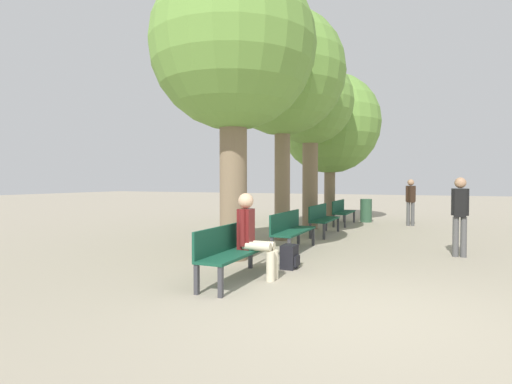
% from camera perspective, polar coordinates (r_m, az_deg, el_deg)
% --- Properties ---
extents(ground_plane, '(80.00, 80.00, 0.00)m').
position_cam_1_polar(ground_plane, '(4.92, 14.62, -16.39)').
color(ground_plane, gray).
extents(bench_row_0, '(0.45, 1.84, 0.84)m').
position_cam_1_polar(bench_row_0, '(6.13, -3.38, -7.94)').
color(bench_row_0, '#144733').
rests_on(bench_row_0, ground_plane).
extents(bench_row_1, '(0.45, 1.84, 0.84)m').
position_cam_1_polar(bench_row_1, '(8.68, 4.96, -5.11)').
color(bench_row_1, '#144733').
rests_on(bench_row_1, ground_plane).
extents(bench_row_2, '(0.45, 1.84, 0.84)m').
position_cam_1_polar(bench_row_2, '(11.35, 9.42, -3.54)').
color(bench_row_2, '#144733').
rests_on(bench_row_2, ground_plane).
extents(bench_row_3, '(0.45, 1.84, 0.84)m').
position_cam_1_polar(bench_row_3, '(14.06, 12.17, -2.56)').
color(bench_row_3, '#144733').
rests_on(bench_row_3, ground_plane).
extents(tree_row_0, '(3.15, 3.15, 5.63)m').
position_cam_1_polar(tree_row_0, '(8.03, -3.29, 19.58)').
color(tree_row_0, '#7A664C').
rests_on(tree_row_0, ground_plane).
extents(tree_row_1, '(3.18, 3.18, 5.86)m').
position_cam_1_polar(tree_row_1, '(10.56, 3.80, 16.49)').
color(tree_row_1, '#7A664C').
rests_on(tree_row_1, ground_plane).
extents(tree_row_2, '(2.70, 2.70, 5.36)m').
position_cam_1_polar(tree_row_2, '(12.92, 7.77, 12.34)').
color(tree_row_2, '#7A664C').
rests_on(tree_row_2, ground_plane).
extents(tree_row_3, '(3.75, 3.75, 5.55)m').
position_cam_1_polar(tree_row_3, '(15.49, 10.52, 9.55)').
color(tree_row_3, '#7A664C').
rests_on(tree_row_3, ground_plane).
extents(person_seated, '(0.63, 0.36, 1.32)m').
position_cam_1_polar(person_seated, '(6.23, -0.46, -5.93)').
color(person_seated, beige).
rests_on(person_seated, ground_plane).
extents(backpack, '(0.28, 0.33, 0.41)m').
position_cam_1_polar(backpack, '(6.99, 4.83, -9.23)').
color(backpack, black).
rests_on(backpack, ground_plane).
extents(pedestrian_near, '(0.32, 0.22, 1.58)m').
position_cam_1_polar(pedestrian_near, '(8.88, 27.12, -2.49)').
color(pedestrian_near, '#4C4C4C').
rests_on(pedestrian_near, ground_plane).
extents(pedestrian_mid, '(0.32, 0.28, 1.56)m').
position_cam_1_polar(pedestrian_mid, '(14.33, 21.22, -0.96)').
color(pedestrian_mid, '#4C4C4C').
rests_on(pedestrian_mid, ground_plane).
extents(trash_bin, '(0.42, 0.42, 0.84)m').
position_cam_1_polar(trash_bin, '(15.13, 15.45, -2.57)').
color(trash_bin, '#2D5138').
rests_on(trash_bin, ground_plane).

